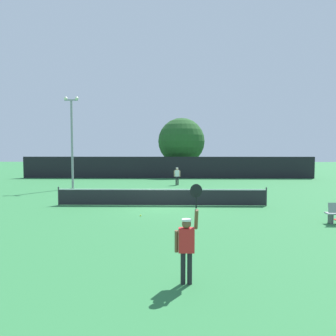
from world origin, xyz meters
TOP-DOWN VIEW (x-y plane):
  - ground_plane at (0.00, 0.00)m, footprint 120.00×120.00m
  - tennis_net at (0.00, 0.00)m, footprint 12.05×0.08m
  - perimeter_fence at (0.00, 16.92)m, footprint 32.30×0.12m
  - player_serving at (1.02, -10.55)m, footprint 0.67×0.39m
  - player_receiving at (0.98, 10.29)m, footprint 0.57×0.23m
  - tennis_ball at (-0.92, -2.92)m, footprint 0.07×0.07m
  - light_pole at (-7.64, 7.69)m, footprint 1.18×0.28m
  - large_tree at (1.59, 20.44)m, footprint 5.63×5.63m
  - parked_car_near at (-7.86, 21.89)m, footprint 2.27×4.35m
  - parked_car_mid at (10.42, 23.91)m, footprint 2.17×4.31m

SIDE VIEW (x-z plane):
  - ground_plane at x=0.00m, z-range 0.00..0.00m
  - tennis_ball at x=-0.92m, z-range 0.00..0.07m
  - tennis_net at x=0.00m, z-range -0.02..1.05m
  - parked_car_near at x=-7.86m, z-range -0.07..1.62m
  - parked_car_mid at x=10.42m, z-range -0.07..1.62m
  - player_receiving at x=0.98m, z-range 0.17..1.73m
  - player_serving at x=1.02m, z-range -0.16..2.27m
  - perimeter_fence at x=0.00m, z-range 0.00..2.38m
  - large_tree at x=1.59m, z-range 0.66..7.64m
  - light_pole at x=-7.64m, z-range 0.55..8.04m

